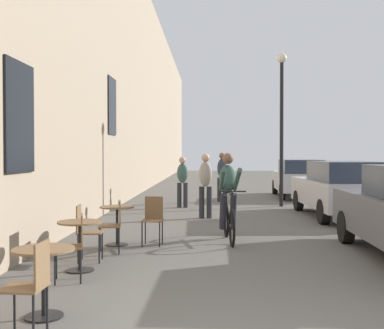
% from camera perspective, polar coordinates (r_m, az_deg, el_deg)
% --- Properties ---
extents(building_facade_left, '(0.54, 68.00, 9.40)m').
position_cam_1_polar(building_facade_left, '(17.91, -8.34, 10.93)').
color(building_facade_left, tan).
rests_on(building_facade_left, ground_plane).
extents(cafe_table_near, '(0.64, 0.64, 0.72)m').
position_cam_1_polar(cafe_table_near, '(5.38, -16.98, -11.44)').
color(cafe_table_near, black).
rests_on(cafe_table_near, ground_plane).
extents(cafe_chair_near_toward_street, '(0.40, 0.40, 0.89)m').
position_cam_1_polar(cafe_chair_near_toward_street, '(4.85, -18.30, -12.92)').
color(cafe_chair_near_toward_street, black).
rests_on(cafe_chair_near_toward_street, ground_plane).
extents(cafe_table_mid, '(0.64, 0.64, 0.72)m').
position_cam_1_polar(cafe_table_mid, '(7.29, -12.99, -8.05)').
color(cafe_table_mid, black).
rests_on(cafe_table_mid, ground_plane).
extents(cafe_chair_mid_toward_street, '(0.46, 0.46, 0.89)m').
position_cam_1_polar(cafe_chair_mid_toward_street, '(6.73, -13.64, -8.87)').
color(cafe_chair_mid_toward_street, black).
rests_on(cafe_chair_mid_toward_street, ground_plane).
extents(cafe_chair_mid_toward_wall, '(0.41, 0.41, 0.89)m').
position_cam_1_polar(cafe_chair_mid_toward_wall, '(7.89, -12.37, -7.35)').
color(cafe_chair_mid_toward_wall, black).
rests_on(cafe_chair_mid_toward_wall, ground_plane).
extents(cafe_table_far, '(0.64, 0.64, 0.72)m').
position_cam_1_polar(cafe_table_far, '(9.16, -8.76, -6.10)').
color(cafe_table_far, black).
rests_on(cafe_table_far, ground_plane).
extents(cafe_chair_far_toward_street, '(0.40, 0.40, 0.89)m').
position_cam_1_polar(cafe_chair_far_toward_street, '(9.14, -4.59, -6.14)').
color(cafe_chair_far_toward_street, black).
rests_on(cafe_chair_far_toward_street, ground_plane).
extents(cafe_chair_far_toward_wall, '(0.44, 0.44, 0.89)m').
position_cam_1_polar(cafe_chair_far_toward_wall, '(8.49, -9.13, -6.73)').
color(cafe_chair_far_toward_wall, black).
rests_on(cafe_chair_far_toward_wall, ground_plane).
extents(cyclist_on_bicycle, '(0.52, 1.76, 1.74)m').
position_cam_1_polar(cyclist_on_bicycle, '(9.60, 4.29, -4.02)').
color(cyclist_on_bicycle, black).
rests_on(cyclist_on_bicycle, ground_plane).
extents(pedestrian_near, '(0.36, 0.27, 1.70)m').
position_cam_1_polar(pedestrian_near, '(12.74, 1.59, -2.03)').
color(pedestrian_near, '#26262D').
rests_on(pedestrian_near, ground_plane).
extents(pedestrian_mid, '(0.36, 0.28, 1.60)m').
position_cam_1_polar(pedestrian_mid, '(15.26, -1.13, -1.70)').
color(pedestrian_mid, '#26262D').
rests_on(pedestrian_mid, ground_plane).
extents(pedestrian_far, '(0.34, 0.24, 1.72)m').
position_cam_1_polar(pedestrian_far, '(17.14, 3.54, -1.12)').
color(pedestrian_far, '#26262D').
rests_on(pedestrian_far, ground_plane).
extents(street_lamp, '(0.32, 0.32, 4.90)m').
position_cam_1_polar(street_lamp, '(15.90, 10.46, 6.37)').
color(street_lamp, black).
rests_on(street_lamp, ground_plane).
extents(parked_car_second, '(1.89, 4.25, 1.49)m').
position_cam_1_polar(parked_car_second, '(13.50, 17.00, -2.68)').
color(parked_car_second, '#B7B7BC').
rests_on(parked_car_second, ground_plane).
extents(parked_car_third, '(1.86, 4.16, 1.46)m').
position_cam_1_polar(parked_car_third, '(19.25, 12.41, -1.52)').
color(parked_car_third, '#B7B7BC').
rests_on(parked_car_third, ground_plane).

